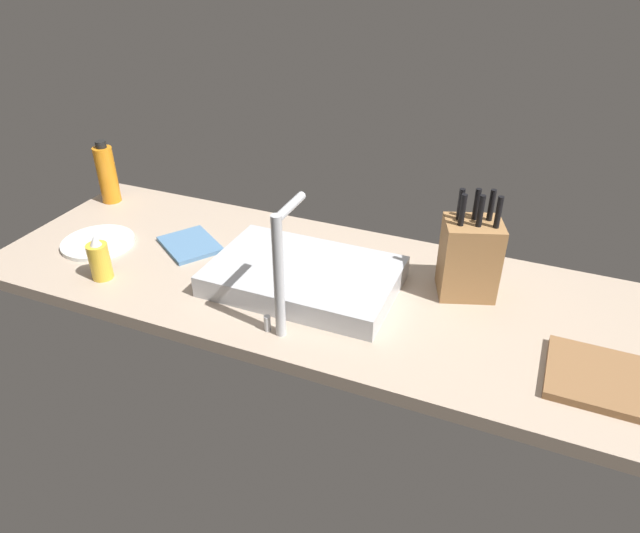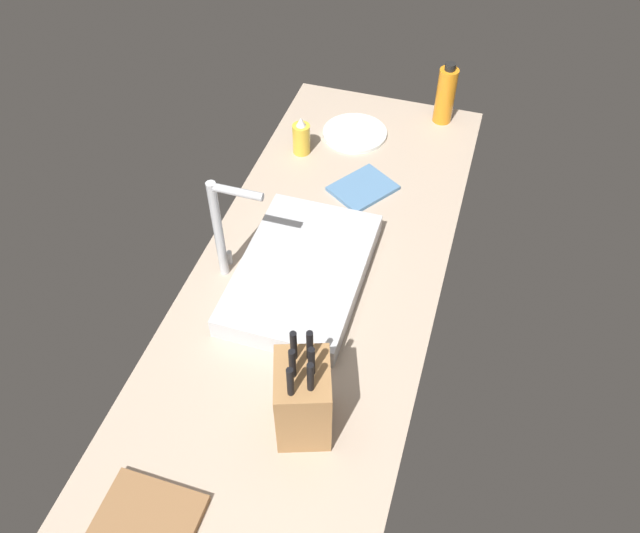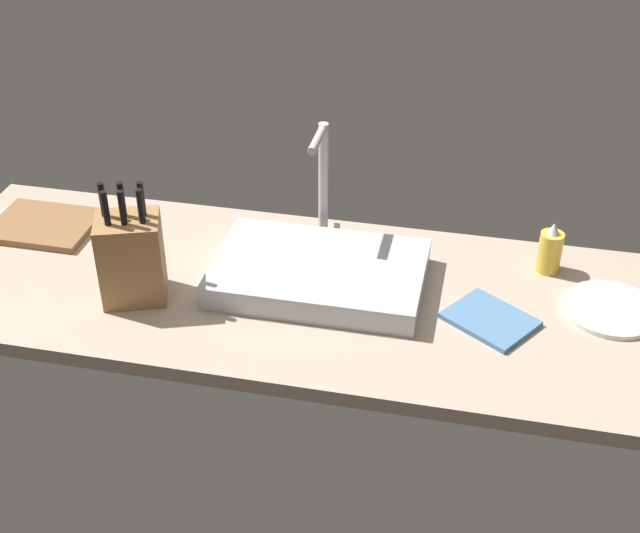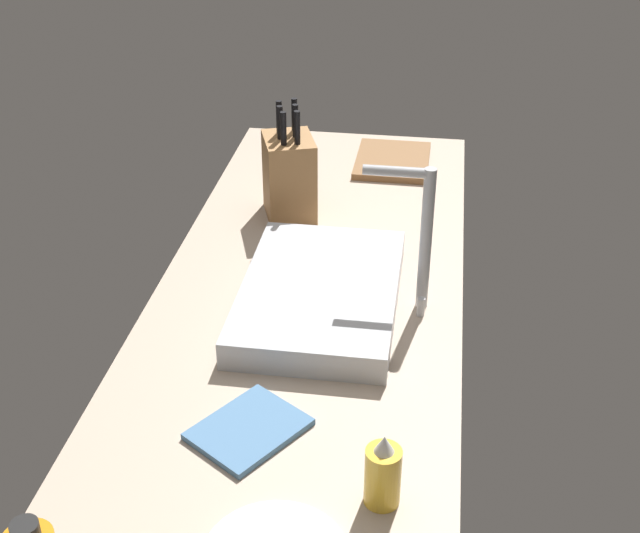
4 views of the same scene
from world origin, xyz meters
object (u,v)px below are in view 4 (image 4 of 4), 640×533
at_px(knife_block, 289,176).
at_px(dish_towel, 249,429).
at_px(sink_basin, 320,294).
at_px(cutting_board, 393,161).
at_px(faucet, 419,229).
at_px(soap_bottle, 383,474).

distance_m(knife_block, dish_towel, 0.80).
xyz_separation_m(sink_basin, cutting_board, (-0.73, 0.09, -0.02)).
height_order(knife_block, dish_towel, knife_block).
relative_size(faucet, soap_bottle, 2.40).
bearing_deg(faucet, cutting_board, -172.05).
bearing_deg(soap_bottle, knife_block, -161.50).
bearing_deg(soap_bottle, dish_towel, -117.45).
xyz_separation_m(sink_basin, dish_towel, (0.39, -0.06, -0.02)).
distance_m(sink_basin, knife_block, 0.42).
bearing_deg(knife_block, soap_bottle, -0.60).
height_order(faucet, cutting_board, faucet).
distance_m(knife_block, cutting_board, 0.42).
distance_m(sink_basin, soap_bottle, 0.54).
height_order(faucet, soap_bottle, faucet).
bearing_deg(soap_bottle, cutting_board, -176.45).
bearing_deg(sink_basin, soap_bottle, 18.33).
xyz_separation_m(knife_block, cutting_board, (-0.34, 0.23, -0.10)).
distance_m(knife_block, soap_bottle, 0.96).
height_order(faucet, dish_towel, faucet).
relative_size(cutting_board, dish_towel, 1.42).
bearing_deg(cutting_board, dish_towel, -7.82).
xyz_separation_m(sink_basin, faucet, (-0.03, 0.19, 0.15)).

